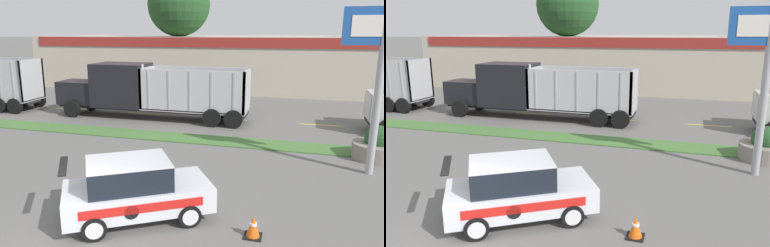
# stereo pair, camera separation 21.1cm
# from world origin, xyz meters

# --- Properties ---
(grass_verge) EXTENTS (120.00, 1.59, 0.06)m
(grass_verge) POSITION_xyz_m (0.00, 10.41, 0.03)
(grass_verge) COLOR #477538
(grass_verge) RESTS_ON ground_plane
(centre_line_2) EXTENTS (2.40, 0.14, 0.01)m
(centre_line_2) POSITION_xyz_m (-15.20, 15.21, 0.00)
(centre_line_2) COLOR yellow
(centre_line_2) RESTS_ON ground_plane
(centre_line_3) EXTENTS (2.40, 0.14, 0.01)m
(centre_line_3) POSITION_xyz_m (-9.80, 15.21, 0.00)
(centre_line_3) COLOR yellow
(centre_line_3) RESTS_ON ground_plane
(centre_line_4) EXTENTS (2.40, 0.14, 0.01)m
(centre_line_4) POSITION_xyz_m (-4.40, 15.21, 0.00)
(centre_line_4) COLOR yellow
(centre_line_4) RESTS_ON ground_plane
(centre_line_5) EXTENTS (2.40, 0.14, 0.01)m
(centre_line_5) POSITION_xyz_m (1.00, 15.21, 0.00)
(centre_line_5) COLOR yellow
(centre_line_5) RESTS_ON ground_plane
(centre_line_6) EXTENTS (2.40, 0.14, 0.01)m
(centre_line_6) POSITION_xyz_m (6.40, 15.21, 0.00)
(centre_line_6) COLOR yellow
(centre_line_6) RESTS_ON ground_plane
(dump_truck_lead) EXTENTS (12.01, 2.61, 3.35)m
(dump_truck_lead) POSITION_xyz_m (-4.76, 14.26, 1.66)
(dump_truck_lead) COLOR black
(dump_truck_lead) RESTS_ON ground_plane
(rally_car) EXTENTS (4.44, 3.75, 1.78)m
(rally_car) POSITION_xyz_m (0.77, 2.25, 0.89)
(rally_car) COLOR silver
(rally_car) RESTS_ON ground_plane
(store_sign_post) EXTENTS (2.79, 0.28, 6.13)m
(store_sign_post) POSITION_xyz_m (7.76, 7.82, 4.36)
(store_sign_post) COLOR #9E9EA3
(store_sign_post) RESTS_ON ground_plane
(stone_planter) EXTENTS (1.99, 1.99, 1.43)m
(stone_planter) POSITION_xyz_m (8.34, 9.75, 0.51)
(stone_planter) COLOR gray
(stone_planter) RESTS_ON ground_plane
(traffic_cone) EXTENTS (0.46, 0.46, 0.58)m
(traffic_cone) POSITION_xyz_m (4.11, 2.15, 0.28)
(traffic_cone) COLOR black
(traffic_cone) RESTS_ON ground_plane
(store_building_backdrop) EXTENTS (32.53, 12.10, 4.75)m
(store_building_backdrop) POSITION_xyz_m (-3.06, 29.73, 2.38)
(store_building_backdrop) COLOR #BCB29E
(store_building_backdrop) RESTS_ON ground_plane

